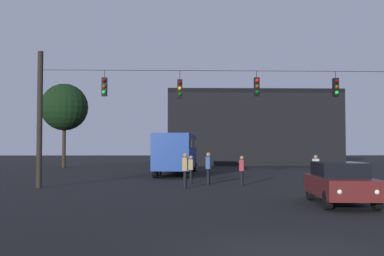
{
  "coord_description": "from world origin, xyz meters",
  "views": [
    {
      "loc": [
        -2.19,
        -8.76,
        2.06
      ],
      "look_at": [
        -1.46,
        15.45,
        3.07
      ],
      "focal_mm": 43.24,
      "sensor_mm": 36.0,
      "label": 1
    }
  ],
  "objects": [
    {
      "name": "pedestrian_crossing_right",
      "position": [
        1.25,
        16.04,
        0.9
      ],
      "size": [
        0.33,
        0.41,
        1.6
      ],
      "color": "black",
      "rests_on": "ground"
    },
    {
      "name": "pedestrian_trailing",
      "position": [
        -1.83,
        14.54,
        1.01
      ],
      "size": [
        0.3,
        0.4,
        1.77
      ],
      "color": "black",
      "rests_on": "ground"
    },
    {
      "name": "city_bus",
      "position": [
        -2.27,
        26.59,
        1.87
      ],
      "size": [
        3.41,
        11.17,
        3.0
      ],
      "color": "navy",
      "rests_on": "ground"
    },
    {
      "name": "tree_left_silhouette",
      "position": [
        -13.63,
        37.91,
        6.08
      ],
      "size": [
        4.72,
        4.72,
        8.46
      ],
      "color": "#2D2116",
      "rests_on": "ground"
    },
    {
      "name": "ground_plane",
      "position": [
        0.0,
        24.5,
        0.0
      ],
      "size": [
        168.0,
        168.0,
        0.0
      ],
      "primitive_type": "plane",
      "color": "black",
      "rests_on": "ground"
    },
    {
      "name": "corner_building",
      "position": [
        6.63,
        47.21,
        4.34
      ],
      "size": [
        19.94,
        9.62,
        8.67
      ],
      "color": "black",
      "rests_on": "ground"
    },
    {
      "name": "pedestrian_near_bus",
      "position": [
        5.73,
        17.62,
        0.91
      ],
      "size": [
        0.33,
        0.41,
        1.62
      ],
      "color": "black",
      "rests_on": "ground"
    },
    {
      "name": "pedestrian_crossing_left",
      "position": [
        -1.45,
        17.47,
        0.89
      ],
      "size": [
        0.3,
        0.4,
        1.59
      ],
      "color": "black",
      "rests_on": "ground"
    },
    {
      "name": "car_far_left",
      "position": [
        -3.35,
        38.34,
        0.8
      ],
      "size": [
        1.81,
        4.34,
        1.52
      ],
      "color": "#511919",
      "rests_on": "ground"
    },
    {
      "name": "pedestrian_crossing_center",
      "position": [
        -0.52,
        16.61,
        1.01
      ],
      "size": [
        0.33,
        0.41,
        1.78
      ],
      "color": "black",
      "rests_on": "ground"
    },
    {
      "name": "car_near_right",
      "position": [
        3.65,
        7.78,
        0.8
      ],
      "size": [
        2.16,
        4.45,
        1.52
      ],
      "color": "#511919",
      "rests_on": "ground"
    },
    {
      "name": "overhead_signal_span",
      "position": [
        -0.01,
        14.97,
        3.96
      ],
      "size": [
        18.79,
        0.44,
        6.98
      ],
      "color": "black",
      "rests_on": "ground"
    }
  ]
}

